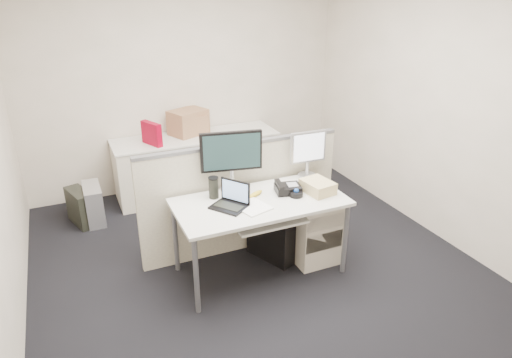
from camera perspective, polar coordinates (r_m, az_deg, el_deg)
name	(u,v)px	position (r m, az deg, el deg)	size (l,w,h in m)	color
floor	(260,271)	(4.37, 0.48, -11.38)	(4.00, 4.50, 0.01)	black
wall_back	(185,82)	(5.82, -8.82, 11.94)	(4.00, 0.02, 2.70)	beige
wall_front	(488,289)	(2.13, 26.98, -12.11)	(4.00, 0.02, 2.70)	beige
wall_right	(445,108)	(4.90, 22.60, 8.24)	(0.02, 4.50, 2.70)	beige
desk	(260,207)	(4.02, 0.51, -3.55)	(1.50, 0.75, 0.73)	white
keyboard_tray	(269,221)	(3.90, 1.60, -5.23)	(0.62, 0.32, 0.02)	white
drawer_pedestal	(310,226)	(4.45, 6.73, -5.84)	(0.40, 0.55, 0.65)	beige
cubicle_partition	(241,199)	(4.44, -1.86, -2.46)	(2.00, 0.06, 1.10)	beige
back_counter	(197,165)	(5.81, -7.36, 1.78)	(2.00, 0.60, 0.72)	beige
monitor_main	(231,161)	(4.10, -3.10, 2.25)	(0.56, 0.21, 0.56)	black
monitor_small	(308,154)	(4.44, 6.48, 3.08)	(0.37, 0.18, 0.45)	#B7B7BC
laptop	(228,196)	(3.83, -3.46, -2.19)	(0.29, 0.22, 0.22)	black
trackball	(296,194)	(4.08, 5.04, -1.86)	(0.12, 0.12, 0.05)	black
desk_phone	(288,189)	(4.14, 4.01, -1.23)	(0.22, 0.18, 0.07)	black
paper_stack	(251,206)	(3.88, -0.62, -3.42)	(0.25, 0.31, 0.01)	white
sticky_pad	(263,210)	(3.83, 0.94, -3.87)	(0.07, 0.07, 0.01)	#FFF11C
travel_mug	(214,188)	(4.03, -5.32, -1.15)	(0.09, 0.09, 0.18)	black
banana	(255,194)	(4.07, -0.07, -1.88)	(0.18, 0.04, 0.04)	gold
cellphone	(244,192)	(4.13, -1.48, -1.67)	(0.05, 0.10, 0.01)	black
manila_folders	(318,187)	(4.17, 7.71, -0.95)	(0.22, 0.29, 0.11)	tan
keyboard	(261,217)	(3.90, 0.68, -4.83)	(0.42, 0.15, 0.02)	black
pc_tower_desk	(272,237)	(4.44, 2.00, -7.21)	(0.20, 0.49, 0.46)	black
pc_tower_spare_dark	(81,207)	(5.41, -21.08, -3.31)	(0.17, 0.42, 0.40)	black
pc_tower_spare_silver	(94,204)	(5.40, -19.62, -2.93)	(0.18, 0.45, 0.42)	#B7B7BC
cardboard_box_left	(188,123)	(5.73, -8.47, 6.95)	(0.43, 0.32, 0.32)	#AC7A55
cardboard_box_right	(192,125)	(5.75, -7.97, 6.76)	(0.37, 0.29, 0.27)	#AC7A55
red_binder	(152,134)	(5.43, -12.91, 5.45)	(0.07, 0.31, 0.29)	maroon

